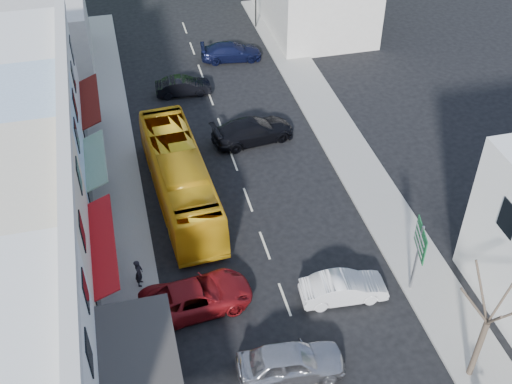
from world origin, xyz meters
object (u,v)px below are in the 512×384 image
bus (180,179)px  street_tree (487,323)px  car_red (197,297)px  car_silver (291,363)px  car_white (343,288)px  direction_sign (416,259)px  pedestrian_left (139,272)px

bus → street_tree: 18.70m
car_red → bus: bearing=-9.2°
bus → car_silver: bus is taller
car_white → street_tree: (3.96, -5.67, 2.95)m
car_silver → car_red: bearing=40.2°
car_silver → car_red: same height
car_silver → street_tree: street_tree is taller
car_silver → car_white: size_ratio=1.00×
car_silver → direction_sign: 8.19m
bus → street_tree: (10.64, -15.24, 2.10)m
pedestrian_left → car_silver: bearing=-124.0°
car_silver → car_white: bearing=-41.4°
car_red → direction_sign: (10.75, -1.46, 1.47)m
direction_sign → street_tree: size_ratio=0.59×
car_silver → car_red: (-3.41, 4.80, 0.00)m
car_red → direction_sign: 10.94m
bus → car_red: size_ratio=2.52×
pedestrian_left → street_tree: size_ratio=0.23×
car_silver → car_white: 5.25m
car_red → car_silver: bearing=-150.2°
car_red → street_tree: street_tree is taller
car_red → pedestrian_left: bearing=45.7°
bus → car_silver: size_ratio=2.64×
car_silver → street_tree: (7.76, -2.04, 2.95)m
car_silver → car_red: size_ratio=0.96×
street_tree → bus: bearing=124.9°
direction_sign → car_red: bearing=-174.2°
car_silver → car_red: 5.89m
car_red → direction_sign: direction_sign is taller
bus → street_tree: size_ratio=1.59×
bus → car_silver: bearing=-81.0°
car_silver → street_tree: size_ratio=0.60×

